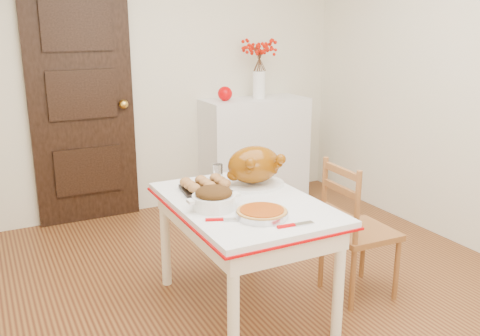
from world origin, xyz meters
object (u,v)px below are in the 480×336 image
chair_oak (360,229)px  pumpkin_pie (262,212)px  kitchen_table (244,255)px  turkey_platter (254,167)px  sideboard (255,150)px

chair_oak → pumpkin_pie: size_ratio=3.18×
kitchen_table → chair_oak: bearing=-12.7°
kitchen_table → turkey_platter: turkey_platter is taller
chair_oak → turkey_platter: 0.77m
chair_oak → pumpkin_pie: 0.83m
sideboard → turkey_platter: 1.78m
pumpkin_pie → sideboard: bearing=62.3°
sideboard → pumpkin_pie: 2.30m
turkey_platter → sideboard: bearing=69.8°
chair_oak → turkey_platter: bearing=58.1°
pumpkin_pie → chair_oak: bearing=8.5°
sideboard → kitchen_table: (-1.02, -1.75, -0.15)m
kitchen_table → sideboard: bearing=59.6°
turkey_platter → pumpkin_pie: 0.54m
kitchen_table → turkey_platter: (0.18, 0.21, 0.47)m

